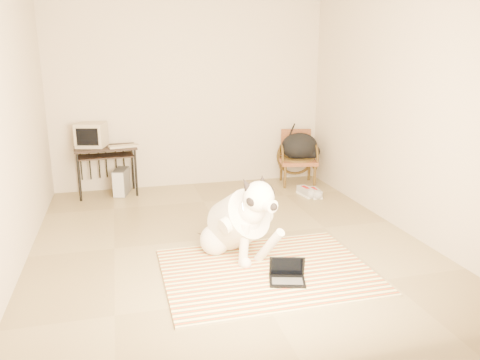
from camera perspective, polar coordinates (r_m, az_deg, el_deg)
name	(u,v)px	position (r m, az deg, el deg)	size (l,w,h in m)	color
floor	(225,238)	(5.14, -1.81, -7.02)	(4.50, 4.50, 0.00)	#8E7D57
wall_back	(190,95)	(6.99, -6.11, 10.26)	(4.50, 4.50, 0.00)	beige
wall_front	(312,161)	(2.67, 8.83, 2.25)	(4.50, 4.50, 0.00)	beige
wall_left	(10,120)	(4.77, -26.24, 6.52)	(4.50, 4.50, 0.00)	beige
wall_right	(398,108)	(5.58, 18.73, 8.32)	(4.50, 4.50, 0.00)	beige
rug	(267,271)	(4.37, 3.31, -11.04)	(1.88, 1.44, 0.02)	#CA4D23
dog	(239,222)	(4.53, -0.16, -5.19)	(0.74, 1.10, 0.91)	white
laptop	(287,275)	(4.17, 5.76, -11.46)	(0.36, 0.30, 0.22)	black
computer_desk	(106,154)	(6.75, -16.05, 3.07)	(0.86, 0.52, 0.69)	black
crt_monitor	(91,135)	(6.79, -17.68, 5.27)	(0.45, 0.43, 0.33)	tan
desk_keyboard	(124,146)	(6.66, -13.96, 4.02)	(0.41, 0.15, 0.03)	tan
pc_tower	(121,182)	(6.83, -14.25, -0.21)	(0.25, 0.42, 0.37)	#49494B
rattan_chair	(297,157)	(7.19, 7.01, 2.77)	(0.63, 0.62, 0.81)	brown
backpack	(301,147)	(7.17, 7.46, 3.97)	(0.60, 0.46, 0.41)	black
sneaker_left	(306,192)	(6.66, 8.06, -1.44)	(0.18, 0.35, 0.12)	white
sneaker_right	(315,193)	(6.64, 9.07, -1.57)	(0.15, 0.32, 0.11)	white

